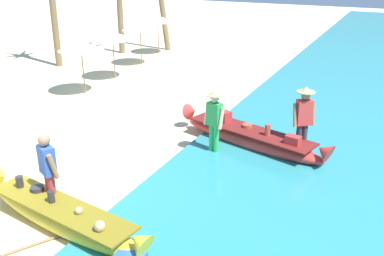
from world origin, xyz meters
name	(u,v)px	position (x,y,z in m)	size (l,w,h in m)	color
ground_plane	(33,193)	(0.00, 0.00, 0.00)	(80.00, 80.00, 0.00)	beige
boat_yellow_foreground	(61,216)	(1.41, -0.68, 0.26)	(4.17, 1.25, 0.74)	yellow
boat_red_midground	(250,137)	(3.32, 4.24, 0.28)	(4.43, 1.86, 0.78)	red
person_vendor_hatted	(214,118)	(2.65, 3.44, 0.98)	(0.58, 0.44, 1.69)	green
person_tourist_customer	(48,170)	(0.90, -0.35, 0.93)	(0.58, 0.41, 1.64)	#B2383D
person_vendor_assistant	(303,117)	(4.63, 4.23, 1.05)	(0.56, 0.49, 1.82)	#333842
parasol_row_0	(81,46)	(-3.57, 6.10, 1.75)	(1.60, 1.60, 1.91)	#8E6B47
parasol_row_1	(112,36)	(-3.78, 8.25, 1.75)	(1.60, 1.60, 1.91)	#8E6B47
parasol_row_2	(140,26)	(-4.12, 10.80, 1.75)	(1.60, 1.60, 1.91)	#8E6B47
parasol_row_3	(158,19)	(-4.65, 13.25, 1.75)	(1.60, 1.60, 1.91)	#8E6B47
paddle	(33,245)	(1.33, -1.32, 0.03)	(1.06, 1.66, 0.05)	#8E6B47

